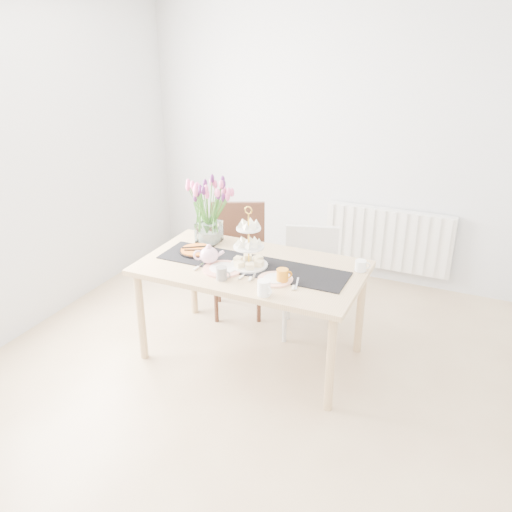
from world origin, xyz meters
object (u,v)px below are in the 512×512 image
at_px(plate_right, 275,279).
at_px(cream_jug, 361,266).
at_px(tulip_vase, 208,201).
at_px(chair_brown, 238,250).
at_px(radiator, 388,239).
at_px(mug_grey, 222,273).
at_px(dining_table, 252,275).
at_px(chair_white, 310,273).
at_px(cake_stand, 249,252).
at_px(tart_tin, 197,251).
at_px(mug_orange, 282,276).
at_px(teapot, 209,255).
at_px(plate_left, 223,269).
at_px(mug_white, 264,288).

bearing_deg(plate_right, cream_jug, 38.09).
bearing_deg(tulip_vase, chair_brown, 79.26).
xyz_separation_m(radiator, mug_grey, (-0.75, -1.97, 0.35)).
bearing_deg(cream_jug, plate_right, -160.54).
bearing_deg(dining_table, chair_white, 65.45).
relative_size(cake_stand, mug_grey, 4.41).
bearing_deg(chair_white, tart_tin, -160.69).
xyz_separation_m(chair_white, mug_grey, (-0.35, -0.86, 0.30)).
xyz_separation_m(dining_table, tart_tin, (-0.48, 0.04, 0.09)).
distance_m(dining_table, cream_jug, 0.78).
relative_size(chair_white, mug_orange, 8.95).
relative_size(chair_brown, teapot, 4.36).
bearing_deg(plate_left, cake_stand, 41.71).
xyz_separation_m(mug_white, plate_left, (-0.42, 0.23, -0.04)).
bearing_deg(cake_stand, plate_right, -26.05).
bearing_deg(tulip_vase, plate_right, -29.62).
height_order(cream_jug, mug_grey, mug_grey).
bearing_deg(radiator, mug_grey, -110.79).
distance_m(dining_table, chair_white, 0.65).
distance_m(teapot, mug_white, 0.62).
distance_m(chair_brown, mug_white, 1.25).
height_order(tart_tin, mug_white, mug_white).
xyz_separation_m(dining_table, chair_brown, (-0.43, 0.64, -0.12)).
xyz_separation_m(chair_white, mug_white, (0.00, -0.95, 0.30)).
relative_size(chair_white, plate_left, 3.03).
relative_size(cream_jug, tart_tin, 0.30).
bearing_deg(teapot, mug_grey, -67.99).
bearing_deg(plate_right, plate_left, -179.74).
relative_size(cream_jug, plate_right, 0.33).
bearing_deg(plate_right, mug_orange, -10.41).
bearing_deg(teapot, tart_tin, 119.16).
bearing_deg(tart_tin, mug_white, -29.39).
height_order(tulip_vase, cake_stand, tulip_vase).
distance_m(chair_brown, cake_stand, 0.84).
relative_size(chair_white, plate_right, 3.53).
distance_m(chair_white, teapot, 0.92).
bearing_deg(plate_right, chair_white, 88.91).
height_order(chair_white, plate_left, chair_white).
height_order(cream_jug, mug_white, mug_white).
height_order(mug_white, plate_left, mug_white).
bearing_deg(chair_white, chair_brown, 157.53).
height_order(chair_white, tart_tin, chair_white).
xyz_separation_m(cake_stand, mug_white, (0.27, -0.35, -0.06)).
xyz_separation_m(tart_tin, plate_right, (0.72, -0.19, -0.01)).
xyz_separation_m(teapot, mug_white, (0.55, -0.28, -0.02)).
height_order(radiator, plate_right, plate_right).
bearing_deg(mug_white, chair_brown, 151.53).
bearing_deg(mug_orange, cake_stand, 108.74).
xyz_separation_m(radiator, chair_brown, (-1.08, -1.04, 0.10)).
xyz_separation_m(radiator, cake_stand, (-0.67, -1.71, 0.41)).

